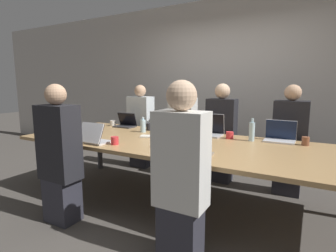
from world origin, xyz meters
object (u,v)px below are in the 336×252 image
bottle_far_right (252,131)px  cup_far_left (113,123)px  laptop_far_right (280,135)px  bottle_far_midleft (143,126)px  person_near_left (60,157)px  person_far_midleft (182,131)px  laptop_far_left (126,123)px  person_far_right (289,142)px  cup_far_midleft (149,127)px  person_far_left (141,128)px  cup_far_center (230,135)px  laptop_near_midright (192,148)px  person_far_center (221,135)px  stapler (176,140)px  person_near_midright (181,175)px  laptop_far_midleft (167,126)px  laptop_far_center (210,129)px  cup_near_left (115,141)px  cup_far_right (306,141)px  laptop_near_left (93,137)px

bottle_far_right → cup_far_left: bearing=177.1°
laptop_far_right → bottle_far_midleft: laptop_far_right is taller
person_near_left → bottle_far_midleft: bearing=-96.8°
person_far_midleft → laptop_far_left: (-0.75, -0.45, 0.13)m
laptop_far_right → person_far_right: (0.08, 0.34, -0.14)m
cup_far_midleft → person_far_left: person_far_left is taller
laptop_far_right → cup_far_center: size_ratio=3.73×
bottle_far_midleft → laptop_near_midright: (1.08, -0.79, -0.02)m
person_far_midleft → laptop_far_left: person_far_midleft is taller
person_far_right → person_far_center: 0.89m
cup_far_left → stapler: cup_far_left is taller
laptop_far_left → person_near_midright: person_near_midright is taller
cup_far_midleft → person_far_left: bearing=135.1°
bottle_far_right → bottle_far_midleft: bearing=-174.7°
laptop_far_right → person_far_left: bearing=170.3°
bottle_far_right → laptop_far_left: bottle_far_right is taller
laptop_far_right → bottle_far_right: size_ratio=1.27×
laptop_far_left → person_far_left: bearing=90.8°
person_near_left → laptop_far_midleft: bearing=-106.0°
laptop_far_center → laptop_far_left: (-1.37, 0.01, -0.01)m
cup_near_left → person_far_left: bearing=114.7°
person_far_midleft → laptop_near_midright: 1.70m
bottle_far_right → cup_far_left: 2.17m
cup_far_left → person_near_midright: size_ratio=0.06×
person_near_left → cup_near_left: 0.57m
cup_far_right → cup_far_left: size_ratio=1.04×
laptop_far_center → cup_far_midleft: size_ratio=3.32×
person_far_right → laptop_near_midright: size_ratio=4.06×
laptop_far_center → person_far_midleft: size_ratio=0.24×
cup_far_right → bottle_far_right: bearing=-174.7°
person_far_right → cup_far_midleft: size_ratio=13.78×
cup_far_center → laptop_far_left: 1.66m
cup_far_center → cup_near_left: size_ratio=1.05×
person_near_midright → person_far_midleft: bearing=-64.3°
laptop_far_midleft → person_near_left: (-0.41, -1.45, -0.14)m
laptop_far_center → cup_far_midleft: laptop_far_center is taller
person_far_midleft → cup_near_left: 1.48m
cup_far_midleft → laptop_near_midright: 1.44m
bottle_far_midleft → stapler: size_ratio=1.33×
cup_far_right → cup_far_center: cup_far_right is taller
cup_far_right → laptop_far_midleft: size_ratio=0.27×
person_far_right → person_far_midleft: bearing=177.0°
cup_far_right → bottle_far_right: 0.56m
laptop_far_right → laptop_far_left: laptop_far_right is taller
laptop_far_center → person_near_left: 1.81m
person_far_center → person_near_midright: bearing=-81.7°
laptop_far_right → cup_far_right: 0.28m
cup_far_center → laptop_near_midright: size_ratio=0.26×
person_far_midleft → person_near_left: person_far_midleft is taller
laptop_near_left → person_far_left: size_ratio=0.23×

